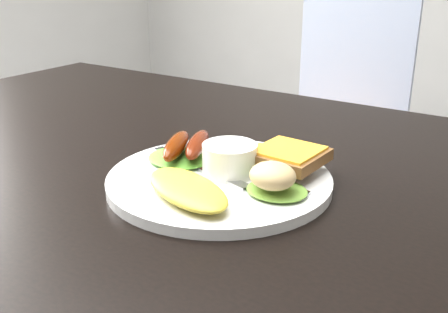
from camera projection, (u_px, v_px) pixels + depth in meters
name	position (u px, v px, depth m)	size (l,w,h in m)	color
dining_table	(163.00, 170.00, 0.71)	(1.20, 0.80, 0.04)	black
dining_chair	(331.00, 143.00, 1.65)	(0.36, 0.36, 0.04)	tan
plate	(219.00, 180.00, 0.61)	(0.26, 0.26, 0.01)	white
lettuce_left	(180.00, 158.00, 0.65)	(0.08, 0.08, 0.01)	green
lettuce_right	(277.00, 190.00, 0.56)	(0.07, 0.06, 0.01)	#58892D
omelette	(187.00, 189.00, 0.55)	(0.13, 0.06, 0.02)	gold
sausage_a	(176.00, 146.00, 0.64)	(0.02, 0.10, 0.02)	#602C01
sausage_b	(198.00, 144.00, 0.65)	(0.02, 0.09, 0.02)	#592A10
ramekin	(230.00, 160.00, 0.60)	(0.06, 0.06, 0.04)	white
toast_a	(272.00, 161.00, 0.63)	(0.07, 0.07, 0.01)	brown
toast_b	(288.00, 156.00, 0.61)	(0.08, 0.08, 0.01)	olive
potato_salad	(273.00, 176.00, 0.54)	(0.05, 0.05, 0.03)	beige
fork	(199.00, 167.00, 0.63)	(0.17, 0.01, 0.00)	#ADAFB7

